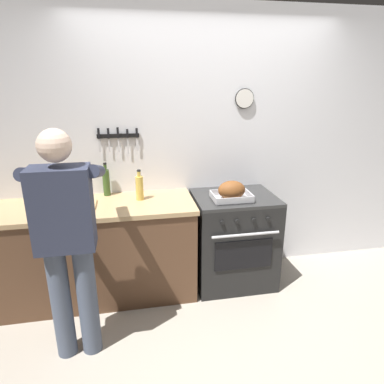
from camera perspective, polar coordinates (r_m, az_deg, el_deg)
ground_plane at (r=2.79m, az=8.51°, el=-25.72°), size 8.00×8.00×0.00m
wall_back at (r=3.36m, az=2.05°, el=7.56°), size 6.00×0.13×2.60m
counter_block at (r=3.25m, az=-18.01°, el=-9.65°), size 2.03×0.65×0.90m
stove at (r=3.36m, az=6.95°, el=-7.92°), size 0.76×0.67×0.90m
person_cook at (r=2.43m, az=-20.47°, el=-6.68°), size 0.51×0.63×1.66m
roasting_pan at (r=3.05m, az=6.72°, el=0.08°), size 0.35×0.26×0.18m
cutting_board at (r=3.07m, az=-19.26°, el=-2.16°), size 0.36×0.24×0.02m
bottle_olive_oil at (r=3.24m, az=-14.30°, el=1.68°), size 0.06×0.06×0.31m
bottle_cooking_oil at (r=3.06m, az=-8.86°, el=0.79°), size 0.07×0.07×0.28m
bottle_soy_sauce at (r=3.25m, az=-23.72°, el=-0.15°), size 0.06×0.06×0.21m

